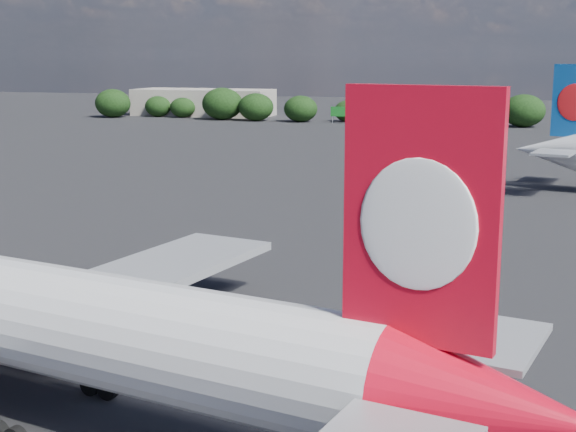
# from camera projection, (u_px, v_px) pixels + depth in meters

# --- Properties ---
(ground) EXTENTS (500.00, 500.00, 0.00)m
(ground) POSITION_uv_depth(u_px,v_px,m) (276.00, 199.00, 103.80)
(ground) COLOR black
(ground) RESTS_ON ground
(qantas_airliner) EXTENTS (52.94, 50.59, 17.34)m
(qantas_airliner) POSITION_uv_depth(u_px,v_px,m) (37.00, 319.00, 40.46)
(qantas_airliner) COLOR silver
(qantas_airliner) RESTS_ON ground
(terminal_building) EXTENTS (42.00, 16.00, 8.00)m
(terminal_building) POSITION_uv_depth(u_px,v_px,m) (204.00, 102.00, 245.24)
(terminal_building) COLOR gray
(terminal_building) RESTS_ON ground
(highway_sign) EXTENTS (6.00, 0.30, 4.50)m
(highway_sign) POSITION_uv_depth(u_px,v_px,m) (342.00, 112.00, 217.16)
(highway_sign) COLOR #14671D
(highway_sign) RESTS_ON ground
(billboard_yellow) EXTENTS (5.00, 0.30, 5.50)m
(billboard_yellow) POSITION_uv_depth(u_px,v_px,m) (456.00, 110.00, 214.20)
(billboard_yellow) COLOR yellow
(billboard_yellow) RESTS_ON ground
(horizon_treeline) EXTENTS (202.23, 15.86, 9.14)m
(horizon_treeline) POSITION_uv_depth(u_px,v_px,m) (428.00, 110.00, 214.28)
(horizon_treeline) COLOR black
(horizon_treeline) RESTS_ON ground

